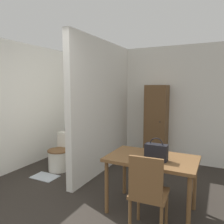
# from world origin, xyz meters

# --- Properties ---
(wall_back) EXTENTS (5.46, 0.12, 2.50)m
(wall_back) POSITION_xyz_m (0.00, 3.56, 1.25)
(wall_back) COLOR silver
(wall_back) RESTS_ON ground_plane
(wall_left) EXTENTS (0.12, 4.50, 2.50)m
(wall_left) POSITION_xyz_m (-2.29, 1.75, 1.25)
(wall_left) COLOR silver
(wall_left) RESTS_ON ground_plane
(partition_wall) EXTENTS (0.12, 2.18, 2.50)m
(partition_wall) POSITION_xyz_m (-0.72, 2.41, 1.25)
(partition_wall) COLOR silver
(partition_wall) RESTS_ON ground_plane
(dining_table) EXTENTS (1.13, 0.71, 0.74)m
(dining_table) POSITION_xyz_m (0.56, 1.39, 0.65)
(dining_table) COLOR brown
(dining_table) RESTS_ON ground_plane
(wooden_chair) EXTENTS (0.42, 0.42, 0.93)m
(wooden_chair) POSITION_xyz_m (0.66, 0.91, 0.51)
(wooden_chair) COLOR brown
(wooden_chair) RESTS_ON ground_plane
(toilet) EXTENTS (0.43, 0.58, 0.70)m
(toilet) POSITION_xyz_m (-1.48, 2.04, 0.29)
(toilet) COLOR silver
(toilet) RESTS_ON ground_plane
(handbag) EXTENTS (0.27, 0.12, 0.28)m
(handbag) POSITION_xyz_m (0.64, 1.30, 0.84)
(handbag) COLOR black
(handbag) RESTS_ON dining_table
(wooden_cabinet) EXTENTS (0.46, 0.39, 1.67)m
(wooden_cabinet) POSITION_xyz_m (0.10, 3.30, 0.84)
(wooden_cabinet) COLOR brown
(wooden_cabinet) RESTS_ON ground_plane
(bath_mat) EXTENTS (0.47, 0.32, 0.01)m
(bath_mat) POSITION_xyz_m (-1.48, 1.58, 0.01)
(bath_mat) COLOR #B2BCC6
(bath_mat) RESTS_ON ground_plane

